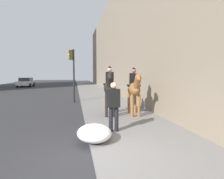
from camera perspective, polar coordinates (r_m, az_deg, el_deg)
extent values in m
cube|color=slate|center=(5.43, 14.25, -17.72)|extent=(120.00, 3.52, 0.12)
ellipsoid|color=black|center=(9.29, -0.68, 0.40)|extent=(1.57, 0.78, 0.66)
cylinder|color=black|center=(8.94, 0.42, -4.60)|extent=(0.13, 0.13, 1.10)
cylinder|color=black|center=(8.93, -1.64, -4.61)|extent=(0.13, 0.13, 1.10)
cylinder|color=black|center=(9.82, 0.20, -3.75)|extent=(0.13, 0.13, 1.10)
cylinder|color=black|center=(9.82, -1.67, -3.76)|extent=(0.13, 0.13, 1.10)
cylinder|color=black|center=(8.50, -0.56, 2.34)|extent=(0.67, 0.37, 0.68)
ellipsoid|color=black|center=(8.28, -0.52, 4.01)|extent=(0.65, 0.31, 0.49)
cylinder|color=black|center=(10.01, -0.78, 0.14)|extent=(0.29, 0.14, 0.55)
cube|color=black|center=(9.33, -0.69, 1.53)|extent=(0.53, 0.66, 0.08)
cube|color=black|center=(9.31, -0.69, 3.47)|extent=(0.33, 0.42, 0.55)
sphere|color=#D8AD8C|center=(9.31, -0.69, 5.90)|extent=(0.22, 0.22, 0.22)
cone|color=black|center=(9.32, -0.69, 6.64)|extent=(0.23, 0.23, 0.10)
ellipsoid|color=brown|center=(9.42, 6.39, 0.08)|extent=(1.55, 0.72, 0.66)
cylinder|color=brown|center=(9.10, 7.89, -4.66)|extent=(0.13, 0.13, 1.04)
cylinder|color=brown|center=(9.04, 5.90, -4.71)|extent=(0.13, 0.13, 1.04)
cylinder|color=brown|center=(9.97, 6.76, -3.83)|extent=(0.13, 0.13, 1.04)
cylinder|color=brown|center=(9.91, 4.95, -3.86)|extent=(0.13, 0.13, 1.04)
cylinder|color=brown|center=(8.64, 7.39, 1.96)|extent=(0.66, 0.35, 0.68)
ellipsoid|color=brown|center=(8.43, 7.70, 3.58)|extent=(0.65, 0.29, 0.49)
cylinder|color=black|center=(10.12, 5.62, -0.15)|extent=(0.29, 0.13, 0.55)
cube|color=black|center=(9.45, 6.34, 1.20)|extent=(0.50, 0.64, 0.08)
cube|color=black|center=(9.44, 6.36, 3.11)|extent=(0.32, 0.41, 0.55)
sphere|color=#8C664C|center=(9.44, 6.38, 5.51)|extent=(0.22, 0.22, 0.22)
cone|color=black|center=(9.44, 6.39, 6.23)|extent=(0.22, 0.22, 0.10)
cylinder|color=black|center=(6.75, -0.34, -8.75)|extent=(0.14, 0.14, 0.85)
cylinder|color=black|center=(6.80, 1.32, -8.66)|extent=(0.14, 0.14, 0.85)
cube|color=black|center=(6.64, 0.50, -2.53)|extent=(0.28, 0.41, 0.62)
sphere|color=#D8AD8C|center=(6.60, 0.50, 1.18)|extent=(0.22, 0.22, 0.22)
cube|color=silver|center=(33.62, -23.91, 1.78)|extent=(4.02, 1.94, 0.60)
cube|color=#262D38|center=(33.83, -23.84, 2.74)|extent=(2.32, 1.68, 0.52)
cylinder|color=black|center=(32.22, -22.85, 1.16)|extent=(0.65, 0.24, 0.64)
cylinder|color=black|center=(32.70, -26.00, 1.10)|extent=(0.65, 0.24, 0.64)
cylinder|color=black|center=(34.62, -21.91, 1.42)|extent=(0.65, 0.24, 0.64)
cylinder|color=black|center=(35.06, -24.86, 1.36)|extent=(0.65, 0.24, 0.64)
cylinder|color=black|center=(14.34, -11.07, 3.84)|extent=(0.12, 0.12, 3.83)
cube|color=#2D280C|center=(14.40, -11.89, 9.87)|extent=(0.20, 0.24, 0.70)
sphere|color=red|center=(14.42, -12.44, 10.73)|extent=(0.14, 0.14, 0.14)
sphere|color=orange|center=(14.40, -12.42, 9.86)|extent=(0.14, 0.14, 0.14)
sphere|color=green|center=(14.38, -12.40, 8.98)|extent=(0.14, 0.14, 0.14)
ellipsoid|color=white|center=(5.98, -5.20, -12.49)|extent=(1.33, 1.02, 0.46)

